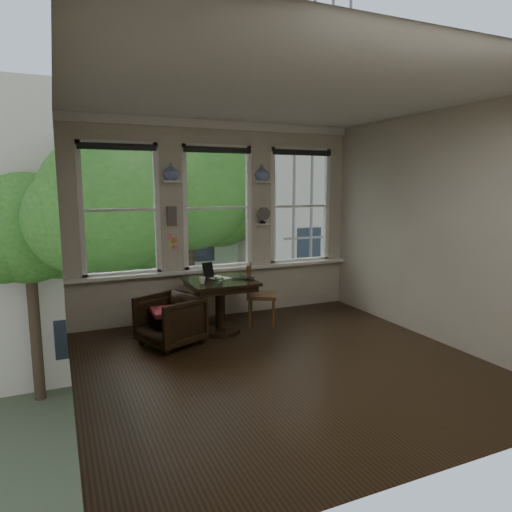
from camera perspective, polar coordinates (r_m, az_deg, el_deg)
name	(u,v)px	position (r m, az deg, el deg)	size (l,w,h in m)	color
ground	(282,364)	(5.43, 3.28, -13.34)	(4.50, 4.50, 0.00)	black
ceiling	(285,94)	(5.11, 3.59, 19.56)	(4.50, 4.50, 0.00)	silver
wall_back	(217,221)	(7.12, -4.90, 4.41)	(4.50, 4.50, 0.00)	beige
wall_front	(439,269)	(3.24, 21.93, -1.56)	(4.50, 4.50, 0.00)	beige
wall_left	(63,246)	(4.50, -22.98, 1.14)	(4.50, 4.50, 0.00)	beige
wall_right	(437,228)	(6.40, 21.68, 3.31)	(4.50, 4.50, 0.00)	beige
window_left	(120,210)	(6.78, -16.65, 5.54)	(1.10, 0.12, 1.90)	white
window_center	(217,208)	(7.11, -4.92, 6.02)	(1.10, 0.12, 1.90)	white
window_right	(299,206)	(7.70, 5.40, 6.23)	(1.10, 0.12, 1.90)	white
shelf_left	(171,181)	(6.80, -10.55, 9.15)	(0.26, 0.16, 0.03)	white
shelf_right	(262,182)	(7.28, 0.78, 9.27)	(0.26, 0.16, 0.03)	white
intercom	(172,216)	(6.85, -10.49, 4.96)	(0.14, 0.06, 0.28)	#59544F
sticky_notes	(172,239)	(6.88, -10.42, 2.05)	(0.16, 0.01, 0.24)	pink
desk_fan	(263,218)	(7.28, 0.83, 4.77)	(0.20, 0.20, 0.24)	#59544F
vase_left	(171,172)	(6.80, -10.58, 10.32)	(0.24, 0.24, 0.25)	silver
vase_right	(262,173)	(7.28, 0.78, 10.36)	(0.24, 0.24, 0.25)	silver
table	(220,306)	(6.43, -4.50, -6.26)	(0.90, 0.90, 0.75)	black
armchair_left	(170,320)	(6.02, -10.68, -7.92)	(0.70, 0.72, 0.65)	black
cushion_red	(170,311)	(5.99, -10.71, -6.78)	(0.45, 0.45, 0.06)	maroon
side_chair_right	(262,295)	(6.69, 0.75, -4.87)	(0.42, 0.42, 0.92)	#4B331A
laptop	(243,279)	(6.33, -1.63, -2.88)	(0.30, 0.20, 0.02)	black
mug	(202,280)	(6.12, -6.75, -3.04)	(0.09, 0.09, 0.09)	white
drinking_glass	(219,281)	(6.01, -4.65, -3.17)	(0.13, 0.13, 0.10)	white
tablet	(208,270)	(6.47, -6.00, -1.77)	(0.16, 0.02, 0.22)	black
papers	(219,278)	(6.47, -4.63, -2.74)	(0.22, 0.30, 0.00)	silver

